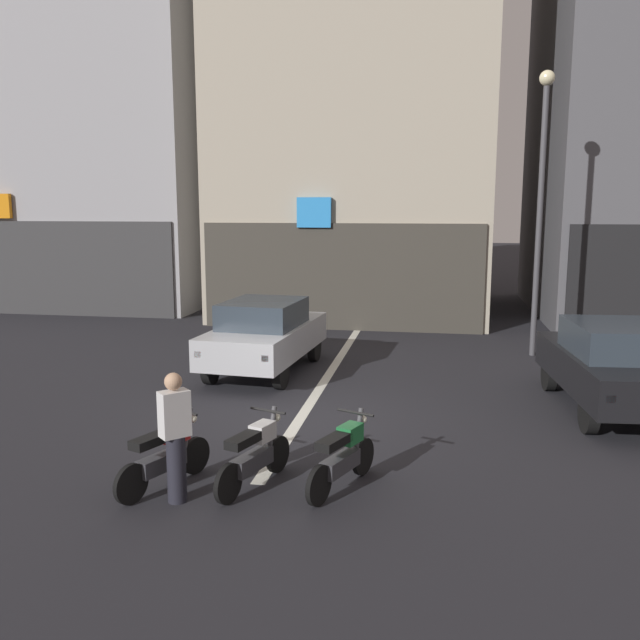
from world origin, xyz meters
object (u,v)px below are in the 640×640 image
object	(u,v)px
street_lamp	(541,187)
motorcycle_red_row_leftmost	(165,454)
car_black_parked_kerbside	(614,364)
motorcycle_white_row_left_mid	(255,453)
motorcycle_green_row_centre	(343,455)
car_silver_crossing_near	(265,333)
person_by_motorcycles	(175,436)

from	to	relation	value
street_lamp	motorcycle_red_row_leftmost	xyz separation A→B (m)	(-5.89, -9.11, -3.70)
car_black_parked_kerbside	street_lamp	distance (m)	5.68
motorcycle_white_row_left_mid	motorcycle_green_row_centre	size ratio (longest dim) A/B	1.02
motorcycle_white_row_left_mid	motorcycle_green_row_centre	xyz separation A→B (m)	(1.16, 0.13, 0.00)
car_black_parked_kerbside	motorcycle_green_row_centre	size ratio (longest dim) A/B	2.69
street_lamp	motorcycle_green_row_centre	xyz separation A→B (m)	(-3.58, -8.74, -3.70)
car_silver_crossing_near	motorcycle_green_row_centre	distance (m)	6.47
car_black_parked_kerbside	person_by_motorcycles	bearing A→B (deg)	-142.26
car_black_parked_kerbside	motorcycle_green_row_centre	distance (m)	6.03
motorcycle_red_row_leftmost	motorcycle_white_row_left_mid	xyz separation A→B (m)	(1.16, 0.23, 0.00)
motorcycle_green_row_centre	person_by_motorcycles	xyz separation A→B (m)	(-2.00, -0.74, 0.40)
person_by_motorcycles	motorcycle_green_row_centre	bearing A→B (deg)	20.25
motorcycle_green_row_centre	person_by_motorcycles	size ratio (longest dim) A/B	0.94
street_lamp	person_by_motorcycles	bearing A→B (deg)	-120.48
motorcycle_green_row_centre	person_by_motorcycles	distance (m)	2.17
street_lamp	car_black_parked_kerbside	bearing A→B (deg)	-80.57
car_black_parked_kerbside	motorcycle_white_row_left_mid	distance (m)	6.99
motorcycle_green_row_centre	street_lamp	bearing A→B (deg)	67.75
motorcycle_white_row_left_mid	person_by_motorcycles	xyz separation A→B (m)	(-0.85, -0.61, 0.40)
motorcycle_red_row_leftmost	motorcycle_green_row_centre	distance (m)	2.34
street_lamp	motorcycle_green_row_centre	size ratio (longest dim) A/B	4.35
car_silver_crossing_near	person_by_motorcycles	world-z (taller)	person_by_motorcycles
car_silver_crossing_near	motorcycle_white_row_left_mid	size ratio (longest dim) A/B	2.64
motorcycle_green_row_centre	car_black_parked_kerbside	bearing A→B (deg)	43.86
street_lamp	motorcycle_red_row_leftmost	size ratio (longest dim) A/B	4.36
motorcycle_red_row_leftmost	motorcycle_white_row_left_mid	world-z (taller)	same
motorcycle_red_row_leftmost	motorcycle_green_row_centre	size ratio (longest dim) A/B	1.00
car_black_parked_kerbside	motorcycle_white_row_left_mid	world-z (taller)	car_black_parked_kerbside
car_silver_crossing_near	motorcycle_red_row_leftmost	xyz separation A→B (m)	(0.27, -6.28, -0.43)
street_lamp	person_by_motorcycles	size ratio (longest dim) A/B	4.09
street_lamp	person_by_motorcycles	distance (m)	11.49
street_lamp	motorcycle_white_row_left_mid	size ratio (longest dim) A/B	4.27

